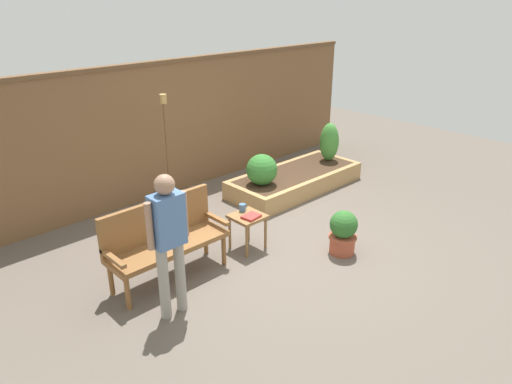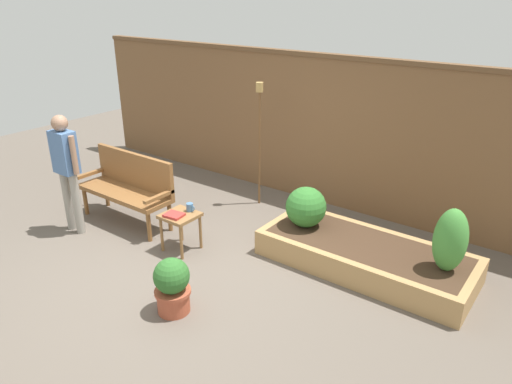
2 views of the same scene
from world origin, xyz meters
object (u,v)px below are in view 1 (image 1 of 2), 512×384
Objects in this scene: tiki_torch at (166,134)px; person_by_bench at (168,234)px; book_on_table at (251,216)px; shrub_far_corner at (329,142)px; shrub_near_bench at (262,170)px; cup_on_table at (243,208)px; potted_boxwood at (343,232)px; side_table at (248,221)px; garden_bench at (164,235)px.

person_by_bench is (-1.43, -2.16, -0.29)m from tiki_torch.
book_on_table is 0.14× the size of person_by_bench.
person_by_bench reaches higher than shrub_far_corner.
person_by_bench reaches higher than shrub_near_bench.
potted_boxwood is (0.77, -1.06, -0.23)m from cup_on_table.
side_table is at bearing -105.99° from cup_on_table.
cup_on_table is at bearing 69.54° from book_on_table.
tiki_torch is at bearing 108.31° from potted_boxwood.
shrub_near_bench is (2.32, 0.76, 0.00)m from garden_bench.
shrub_far_corner reaches higher than cup_on_table.
cup_on_table reaches higher than book_on_table.
garden_bench is 11.65× the size of cup_on_table.
side_table is 0.70× the size of shrub_far_corner.
cup_on_table reaches higher than side_table.
tiki_torch is (-1.23, 0.73, 0.67)m from shrub_near_bench.
garden_bench reaches higher than shrub_near_bench.
garden_bench is at bearing 62.52° from person_by_bench.
garden_bench reaches higher than side_table.
shrub_near_bench reaches higher than side_table.
garden_bench is 1.96m from tiki_torch.
tiki_torch is at bearing 54.11° from garden_bench.
tiki_torch is at bearing 93.59° from cup_on_table.
shrub_far_corner is (3.99, 0.76, 0.10)m from garden_bench.
cup_on_table is 1.33m from potted_boxwood.
potted_boxwood is (0.80, -0.92, -0.09)m from side_table.
person_by_bench is (-4.33, -1.42, 0.29)m from shrub_far_corner.
side_table is 1.23m from potted_boxwood.
cup_on_table is 1.69m from person_by_bench.
garden_bench reaches higher than potted_boxwood.
potted_boxwood is at bearing -48.97° from side_table.
shrub_far_corner is (2.05, 1.87, 0.34)m from potted_boxwood.
potted_boxwood is 2.80m from shrub_far_corner.
tiki_torch is (-0.06, 1.68, 0.82)m from side_table.
person_by_bench reaches higher than garden_bench.
tiki_torch is at bearing 84.13° from book_on_table.
potted_boxwood is at bearing -54.17° from cup_on_table.
shrub_far_corner reaches higher than garden_bench.
potted_boxwood is at bearing -137.52° from shrub_far_corner.
side_table is at bearing -9.32° from garden_bench.
person_by_bench reaches higher than potted_boxwood.
side_table is at bearing -141.08° from shrub_near_bench.
side_table is at bearing 74.46° from book_on_table.
shrub_near_bench is (1.14, 0.81, 0.02)m from cup_on_table.
cup_on_table is 0.23m from book_on_table.
shrub_near_bench is (1.18, 0.95, 0.15)m from side_table.
side_table is 0.27× the size of tiki_torch.
shrub_near_bench reaches higher than potted_boxwood.
book_on_table is at bearing -98.18° from side_table.
potted_boxwood is 0.85× the size of shrub_far_corner.
tiki_torch is at bearing 165.87° from shrub_far_corner.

